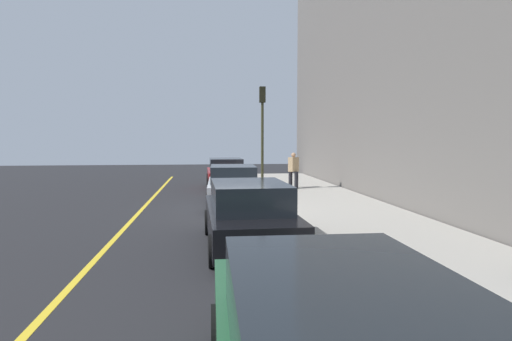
# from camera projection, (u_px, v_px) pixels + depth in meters

# --- Properties ---
(ground_plane) EXTENTS (56.00, 56.00, 0.00)m
(ground_plane) POSITION_uv_depth(u_px,v_px,m) (234.00, 211.00, 14.76)
(ground_plane) COLOR black
(sidewalk) EXTENTS (28.00, 4.60, 0.15)m
(sidewalk) POSITION_uv_depth(u_px,v_px,m) (326.00, 207.00, 15.14)
(sidewalk) COLOR #A39E93
(sidewalk) RESTS_ON ground
(lane_stripe_centre) EXTENTS (28.00, 0.14, 0.01)m
(lane_stripe_centre) POSITION_uv_depth(u_px,v_px,m) (139.00, 212.00, 14.39)
(lane_stripe_centre) COLOR gold
(lane_stripe_centre) RESTS_ON ground
(snow_bank_curb) EXTENTS (6.01, 0.56, 0.22)m
(snow_bank_curb) POSITION_uv_depth(u_px,v_px,m) (241.00, 190.00, 19.99)
(snow_bank_curb) COLOR white
(snow_bank_curb) RESTS_ON ground
(parked_car_black) EXTENTS (4.71, 1.99, 1.51)m
(parked_car_black) POSITION_uv_depth(u_px,v_px,m) (248.00, 215.00, 9.63)
(parked_car_black) COLOR black
(parked_car_black) RESTS_ON ground
(parked_car_silver) EXTENTS (4.28, 1.99, 1.51)m
(parked_car_silver) POSITION_uv_depth(u_px,v_px,m) (233.00, 186.00, 15.73)
(parked_car_silver) COLOR black
(parked_car_silver) RESTS_ON ground
(parked_car_red) EXTENTS (4.36, 1.94, 1.51)m
(parked_car_red) POSITION_uv_depth(u_px,v_px,m) (226.00, 173.00, 21.72)
(parked_car_red) COLOR black
(parked_car_red) RESTS_ON ground
(pedestrian_tan_coat) EXTENTS (0.51, 0.54, 1.69)m
(pedestrian_tan_coat) POSITION_uv_depth(u_px,v_px,m) (293.00, 169.00, 20.28)
(pedestrian_tan_coat) COLOR black
(pedestrian_tan_coat) RESTS_ON sidewalk
(traffic_light_pole) EXTENTS (0.35, 0.26, 4.67)m
(traffic_light_pole) POSITION_uv_depth(u_px,v_px,m) (262.00, 121.00, 19.13)
(traffic_light_pole) COLOR #2D2D19
(traffic_light_pole) RESTS_ON sidewalk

